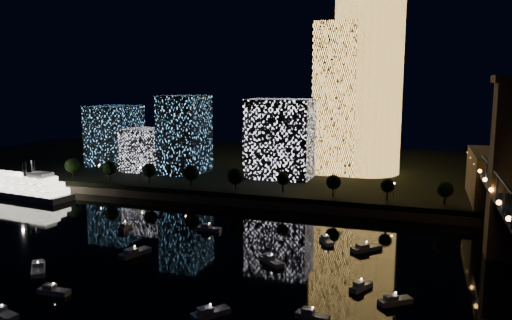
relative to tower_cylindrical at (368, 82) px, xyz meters
The scene contains 10 objects.
ground 152.60m from the tower_cylindrical, 96.17° to the right, with size 520.00×520.00×0.00m, color black.
far_bank 50.77m from the tower_cylindrical, 134.19° to the left, with size 420.00×160.00×5.00m, color black.
seawall 79.09m from the tower_cylindrical, 104.10° to the right, with size 420.00×6.00×3.00m, color #6B5E4C.
tower_cylindrical is the anchor object (origin of this frame).
tower_rectangular 15.23m from the tower_cylindrical, 160.08° to the right, with size 22.18×22.18×70.56m, color #E7A74A.
midrise_blocks 86.20m from the tower_cylindrical, 163.25° to the right, with size 117.98×33.85×37.07m.
riverboat 164.08m from the tower_cylindrical, 150.75° to the right, with size 55.60×18.00×16.46m.
motorboats 141.07m from the tower_cylindrical, 99.49° to the right, with size 106.72×75.02×2.78m.
esplanade_trees 87.27m from the tower_cylindrical, 134.69° to the right, with size 166.32×6.87×8.93m.
street_lamps 80.51m from the tower_cylindrical, 134.76° to the right, with size 132.70×0.70×5.65m.
Camera 1 is at (41.60, -98.23, 48.13)m, focal length 35.00 mm.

